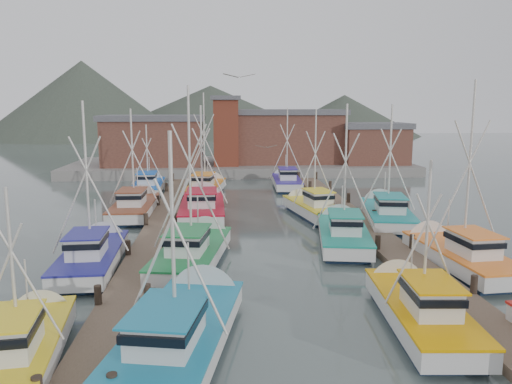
{
  "coord_description": "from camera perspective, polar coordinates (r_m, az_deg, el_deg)",
  "views": [
    {
      "loc": [
        -3.03,
        -28.85,
        8.39
      ],
      "look_at": [
        -0.42,
        4.97,
        2.6
      ],
      "focal_mm": 35.0,
      "sensor_mm": 36.0,
      "label": 1
    }
  ],
  "objects": [
    {
      "name": "ground",
      "position": [
        30.2,
        1.53,
        -6.45
      ],
      "size": [
        260.0,
        260.0,
        0.0
      ],
      "primitive_type": "plane",
      "color": "#4B5A56",
      "rests_on": "ground"
    },
    {
      "name": "shed_center",
      "position": [
        66.57,
        3.41,
        6.48
      ],
      "size": [
        14.84,
        9.54,
        6.9
      ],
      "color": "brown",
      "rests_on": "quay"
    },
    {
      "name": "distant_hills",
      "position": [
        151.98,
        -8.13,
        6.42
      ],
      "size": [
        175.0,
        140.0,
        42.0
      ],
      "color": "#434C3F",
      "rests_on": "ground"
    },
    {
      "name": "boat_2",
      "position": [
        18.69,
        -24.95,
        -15.64
      ],
      "size": [
        3.19,
        7.87,
        6.59
      ],
      "rotation": [
        0.0,
        0.0,
        0.12
      ],
      "color": "#102038",
      "rests_on": "ground"
    },
    {
      "name": "boat_9",
      "position": [
        39.09,
        6.33,
        -1.75
      ],
      "size": [
        3.9,
        8.49,
        8.87
      ],
      "rotation": [
        0.0,
        0.0,
        0.18
      ],
      "color": "#102038",
      "rests_on": "ground"
    },
    {
      "name": "boat_13",
      "position": [
        52.58,
        3.47,
        1.23
      ],
      "size": [
        3.59,
        8.71,
        9.0
      ],
      "rotation": [
        0.0,
        0.0,
        -0.05
      ],
      "color": "#102038",
      "rests_on": "ground"
    },
    {
      "name": "boat_6",
      "position": [
        27.85,
        -18.03,
        -6.86
      ],
      "size": [
        3.82,
        8.74,
        9.4
      ],
      "rotation": [
        0.0,
        0.0,
        0.04
      ],
      "color": "#102038",
      "rests_on": "ground"
    },
    {
      "name": "boat_0",
      "position": [
        18.15,
        -8.46,
        -15.56
      ],
      "size": [
        4.87,
        10.24,
        8.56
      ],
      "rotation": [
        0.0,
        0.0,
        -0.2
      ],
      "color": "#102038",
      "rests_on": "ground"
    },
    {
      "name": "boat_5",
      "position": [
        31.58,
        9.85,
        -4.58
      ],
      "size": [
        4.23,
        9.37,
        9.35
      ],
      "rotation": [
        0.0,
        0.0,
        -0.17
      ],
      "color": "#102038",
      "rests_on": "ground"
    },
    {
      "name": "boat_8",
      "position": [
        39.47,
        -6.11,
        -1.63
      ],
      "size": [
        3.91,
        10.38,
        9.49
      ],
      "rotation": [
        0.0,
        0.0,
        0.01
      ],
      "color": "#102038",
      "rests_on": "ground"
    },
    {
      "name": "shed_left",
      "position": [
        64.47,
        -11.57,
        5.88
      ],
      "size": [
        12.72,
        8.48,
        6.2
      ],
      "color": "brown",
      "rests_on": "quay"
    },
    {
      "name": "gull_near",
      "position": [
        24.22,
        -1.93,
        13.09
      ],
      "size": [
        1.55,
        0.65,
        0.24
      ],
      "rotation": [
        0.0,
        0.0,
        0.23
      ],
      "color": "gray",
      "rests_on": "ground"
    },
    {
      "name": "shed_right",
      "position": [
        66.12,
        13.29,
        5.48
      ],
      "size": [
        8.48,
        6.36,
        5.2
      ],
      "color": "brown",
      "rests_on": "quay"
    },
    {
      "name": "gull_far",
      "position": [
        35.34,
        1.18,
        5.19
      ],
      "size": [
        1.55,
        0.64,
        0.24
      ],
      "rotation": [
        0.0,
        0.0,
        0.17
      ],
      "color": "gray",
      "rests_on": "ground"
    },
    {
      "name": "boat_10",
      "position": [
        40.43,
        -13.54,
        -1.58
      ],
      "size": [
        3.76,
        9.27,
        9.07
      ],
      "rotation": [
        0.0,
        0.0,
        -0.01
      ],
      "color": "#102038",
      "rests_on": "ground"
    },
    {
      "name": "boat_14",
      "position": [
        50.24,
        -12.13,
        0.64
      ],
      "size": [
        3.14,
        8.71,
        7.45
      ],
      "rotation": [
        0.0,
        0.0,
        0.03
      ],
      "color": "#102038",
      "rests_on": "ground"
    },
    {
      "name": "quay",
      "position": [
        66.38,
        -1.77,
        2.94
      ],
      "size": [
        44.0,
        16.0,
        1.2
      ],
      "primitive_type": "cube",
      "color": "gray",
      "rests_on": "ground"
    },
    {
      "name": "dock_right",
      "position": [
        35.35,
        12.23,
        -3.92
      ],
      "size": [
        2.3,
        46.0,
        1.5
      ],
      "color": "brown",
      "rests_on": "ground"
    },
    {
      "name": "boat_12",
      "position": [
        48.62,
        -5.7,
        0.52
      ],
      "size": [
        4.13,
        9.42,
        10.5
      ],
      "rotation": [
        0.0,
        0.0,
        -0.15
      ],
      "color": "#102038",
      "rests_on": "ground"
    },
    {
      "name": "boat_7",
      "position": [
        28.71,
        21.86,
        -6.59
      ],
      "size": [
        4.15,
        8.91,
        10.46
      ],
      "rotation": [
        0.0,
        0.0,
        0.08
      ],
      "color": "#102038",
      "rests_on": "ground"
    },
    {
      "name": "boat_4",
      "position": [
        27.46,
        -7.03,
        -6.68
      ],
      "size": [
        4.35,
        9.6,
        10.27
      ],
      "rotation": [
        0.0,
        0.0,
        -0.17
      ],
      "color": "#102038",
      "rests_on": "ground"
    },
    {
      "name": "lookout_tower",
      "position": [
        61.93,
        -3.48,
        7.04
      ],
      "size": [
        3.6,
        3.6,
        8.5
      ],
      "color": "maroon",
      "rests_on": "quay"
    },
    {
      "name": "dock_left",
      "position": [
        34.13,
        -10.99,
        -4.36
      ],
      "size": [
        2.3,
        46.0,
        1.5
      ],
      "color": "brown",
      "rests_on": "ground"
    },
    {
      "name": "boat_1",
      "position": [
        20.93,
        17.89,
        -12.43
      ],
      "size": [
        3.14,
        8.42,
        7.17
      ],
      "rotation": [
        0.0,
        0.0,
        -0.07
      ],
      "color": "#102038",
      "rests_on": "ground"
    },
    {
      "name": "boat_11",
      "position": [
        38.12,
        14.62,
        -2.3
      ],
      "size": [
        4.55,
        9.79,
        9.43
      ],
      "rotation": [
        0.0,
        0.0,
        -0.18
      ],
      "color": "#102038",
      "rests_on": "ground"
    }
  ]
}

